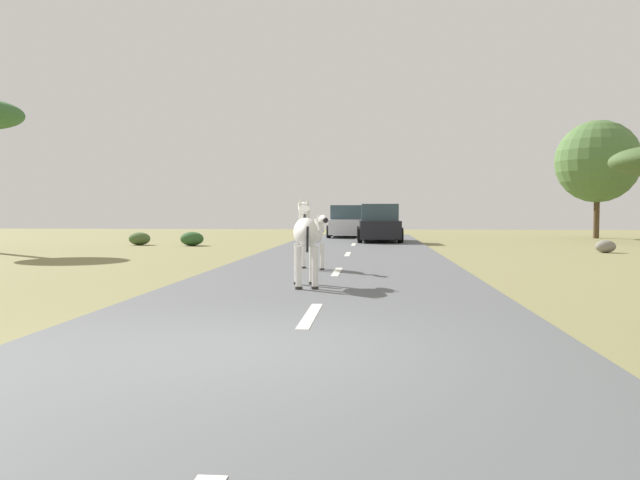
# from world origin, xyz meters

# --- Properties ---
(ground_plane) EXTENTS (90.00, 90.00, 0.00)m
(ground_plane) POSITION_xyz_m (0.00, 0.00, 0.00)
(ground_plane) COLOR olive
(road) EXTENTS (6.00, 64.00, 0.05)m
(road) POSITION_xyz_m (0.44, 0.00, 0.03)
(road) COLOR #56595B
(road) RESTS_ON ground_plane
(lane_markings) EXTENTS (0.16, 56.00, 0.01)m
(lane_markings) POSITION_xyz_m (0.44, -1.00, 0.05)
(lane_markings) COLOR silver
(lane_markings) RESTS_ON road
(zebra_0) EXTENTS (0.83, 1.35, 1.36)m
(zebra_0) POSITION_xyz_m (-0.14, 8.55, 0.86)
(zebra_0) COLOR silver
(zebra_0) RESTS_ON road
(zebra_1) EXTENTS (0.63, 1.73, 1.63)m
(zebra_1) POSITION_xyz_m (0.02, 5.22, 1.02)
(zebra_1) COLOR silver
(zebra_1) RESTS_ON road
(car_0) EXTENTS (2.13, 4.40, 1.74)m
(car_0) POSITION_xyz_m (1.53, 22.83, 0.85)
(car_0) COLOR black
(car_0) RESTS_ON road
(car_1) EXTENTS (2.12, 4.39, 1.74)m
(car_1) POSITION_xyz_m (-0.22, 27.90, 0.85)
(car_1) COLOR silver
(car_1) RESTS_ON road
(tree_5) EXTENTS (4.42, 4.42, 6.36)m
(tree_5) POSITION_xyz_m (13.30, 28.55, 4.14)
(tree_5) COLOR #4C3823
(tree_5) RESTS_ON ground_plane
(bush_0) EXTENTS (0.98, 0.88, 0.59)m
(bush_0) POSITION_xyz_m (-6.37, 19.45, 0.29)
(bush_0) COLOR #2D5628
(bush_0) RESTS_ON ground_plane
(bush_1) EXTENTS (0.92, 0.83, 0.55)m
(bush_1) POSITION_xyz_m (-8.77, 19.76, 0.28)
(bush_1) COLOR #425B2D
(bush_1) RESTS_ON ground_plane
(rock_0) EXTENTS (0.69, 0.52, 0.44)m
(rock_0) POSITION_xyz_m (9.36, 16.26, 0.22)
(rock_0) COLOR gray
(rock_0) RESTS_ON ground_plane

